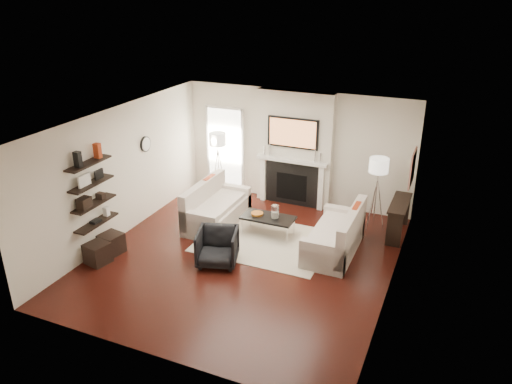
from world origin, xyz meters
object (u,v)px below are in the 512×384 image
at_px(ottoman_near, 112,243).
at_px(coffee_table, 268,218).
at_px(loveseat_right_base, 333,242).
at_px(lamp_right_shade, 379,165).
at_px(armchair, 217,245).
at_px(loveseat_left_base, 217,214).
at_px(lamp_left_shade, 218,139).

bearing_deg(ottoman_near, coffee_table, 36.79).
bearing_deg(loveseat_right_base, ottoman_near, -156.18).
height_order(lamp_right_shade, ottoman_near, lamp_right_shade).
bearing_deg(ottoman_near, loveseat_right_base, 23.82).
bearing_deg(lamp_right_shade, loveseat_right_base, -111.77).
relative_size(armchair, lamp_right_shade, 1.89).
distance_m(armchair, lamp_right_shade, 3.72).
bearing_deg(loveseat_left_base, coffee_table, -3.14).
distance_m(lamp_left_shade, ottoman_near, 3.68).
height_order(lamp_left_shade, ottoman_near, lamp_left_shade).
bearing_deg(lamp_left_shade, lamp_right_shade, -4.72).
xyz_separation_m(loveseat_left_base, loveseat_right_base, (2.68, -0.21, 0.00)).
distance_m(armchair, lamp_left_shade, 3.46).
height_order(loveseat_right_base, lamp_right_shade, lamp_right_shade).
bearing_deg(armchair, loveseat_left_base, 99.97).
bearing_deg(loveseat_left_base, loveseat_right_base, -4.45).
relative_size(lamp_left_shade, lamp_right_shade, 1.00).
relative_size(loveseat_right_base, lamp_left_shade, 4.50).
bearing_deg(coffee_table, ottoman_near, -143.21).
xyz_separation_m(loveseat_right_base, coffee_table, (-1.45, 0.14, 0.19)).
xyz_separation_m(loveseat_left_base, coffee_table, (1.23, -0.07, 0.19)).
bearing_deg(lamp_left_shade, loveseat_left_base, -64.15).
bearing_deg(coffee_table, loveseat_left_base, 176.86).
distance_m(loveseat_left_base, lamp_right_shade, 3.61).
bearing_deg(ottoman_near, lamp_right_shade, 34.30).
height_order(lamp_left_shade, lamp_right_shade, same).
distance_m(loveseat_left_base, lamp_left_shade, 2.02).
relative_size(lamp_left_shade, ottoman_near, 1.00).
distance_m(loveseat_right_base, lamp_right_shade, 1.89).
bearing_deg(loveseat_left_base, ottoman_near, -123.70).
xyz_separation_m(lamp_right_shade, ottoman_near, (-4.52, -3.08, -1.25)).
height_order(loveseat_right_base, armchair, armchair).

